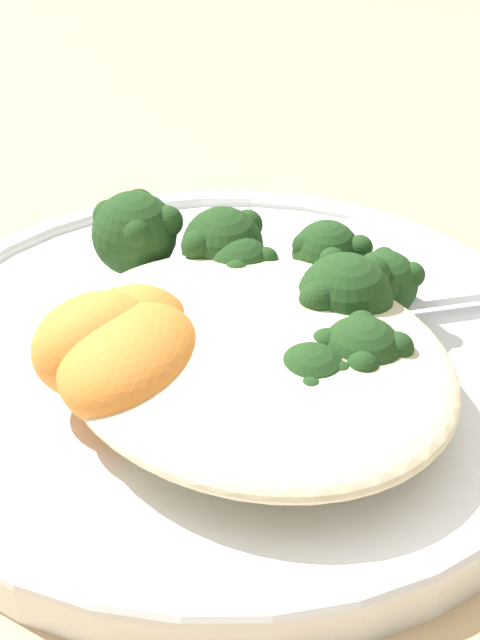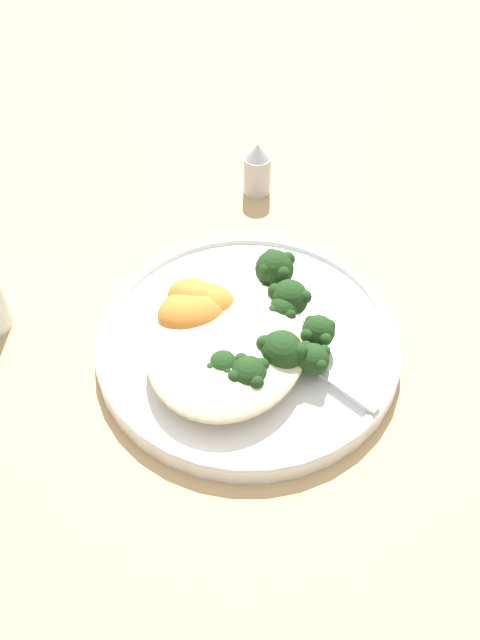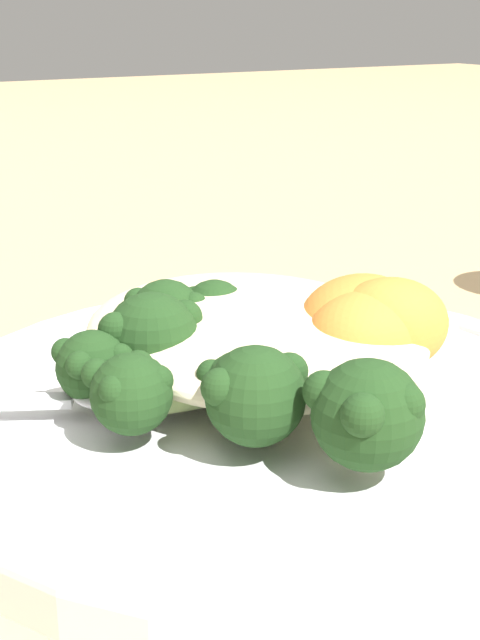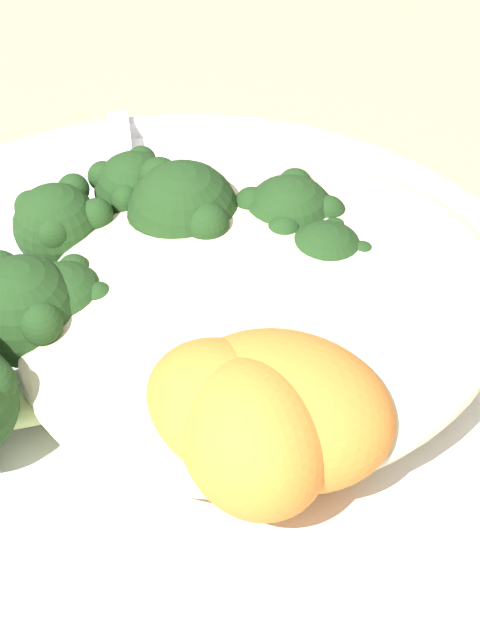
% 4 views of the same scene
% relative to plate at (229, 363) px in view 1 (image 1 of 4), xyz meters
% --- Properties ---
extents(ground_plane, '(4.00, 4.00, 0.00)m').
position_rel_plate_xyz_m(ground_plane, '(0.01, 0.00, -0.01)').
color(ground_plane, tan).
extents(plate, '(0.30, 0.30, 0.02)m').
position_rel_plate_xyz_m(plate, '(0.00, 0.00, 0.00)').
color(plate, white).
rests_on(plate, ground_plane).
extents(quinoa_mound, '(0.17, 0.15, 0.03)m').
position_rel_plate_xyz_m(quinoa_mound, '(-0.03, 0.01, 0.02)').
color(quinoa_mound, beige).
rests_on(quinoa_mound, plate).
extents(broccoli_stalk_0, '(0.08, 0.03, 0.03)m').
position_rel_plate_xyz_m(broccoli_stalk_0, '(-0.05, 0.01, 0.03)').
color(broccoli_stalk_0, '#ADC675').
rests_on(broccoli_stalk_0, plate).
extents(broccoli_stalk_1, '(0.10, 0.07, 0.04)m').
position_rel_plate_xyz_m(broccoli_stalk_1, '(-0.05, -0.01, 0.03)').
color(broccoli_stalk_1, '#ADC675').
rests_on(broccoli_stalk_1, plate).
extents(broccoli_stalk_2, '(0.07, 0.10, 0.04)m').
position_rel_plate_xyz_m(broccoli_stalk_2, '(-0.02, -0.03, 0.03)').
color(broccoli_stalk_2, '#ADC675').
rests_on(broccoli_stalk_2, plate).
extents(broccoli_stalk_3, '(0.05, 0.11, 0.03)m').
position_rel_plate_xyz_m(broccoli_stalk_3, '(-0.02, -0.05, 0.02)').
color(broccoli_stalk_3, '#ADC675').
rests_on(broccoli_stalk_3, plate).
extents(broccoli_stalk_4, '(0.03, 0.11, 0.03)m').
position_rel_plate_xyz_m(broccoli_stalk_4, '(0.00, -0.05, 0.02)').
color(broccoli_stalk_4, '#ADC675').
rests_on(broccoli_stalk_4, plate).
extents(broccoli_stalk_5, '(0.06, 0.07, 0.03)m').
position_rel_plate_xyz_m(broccoli_stalk_5, '(0.02, -0.02, 0.02)').
color(broccoli_stalk_5, '#ADC675').
rests_on(broccoli_stalk_5, plate).
extents(broccoli_stalk_6, '(0.08, 0.09, 0.04)m').
position_rel_plate_xyz_m(broccoli_stalk_6, '(0.03, -0.02, 0.03)').
color(broccoli_stalk_6, '#ADC675').
rests_on(broccoli_stalk_6, plate).
extents(broccoli_stalk_7, '(0.12, 0.05, 0.04)m').
position_rel_plate_xyz_m(broccoli_stalk_7, '(0.07, -0.00, 0.03)').
color(broccoli_stalk_7, '#ADC675').
rests_on(broccoli_stalk_7, plate).
extents(sweet_potato_chunk_0, '(0.08, 0.09, 0.04)m').
position_rel_plate_xyz_m(sweet_potato_chunk_0, '(-0.01, 0.06, 0.03)').
color(sweet_potato_chunk_0, orange).
rests_on(sweet_potato_chunk_0, plate).
extents(sweet_potato_chunk_1, '(0.06, 0.06, 0.04)m').
position_rel_plate_xyz_m(sweet_potato_chunk_1, '(0.01, 0.06, 0.03)').
color(sweet_potato_chunk_1, orange).
rests_on(sweet_potato_chunk_1, plate).
extents(sweet_potato_chunk_2, '(0.05, 0.06, 0.04)m').
position_rel_plate_xyz_m(sweet_potato_chunk_2, '(0.01, 0.05, 0.03)').
color(sweet_potato_chunk_2, orange).
rests_on(sweet_potato_chunk_2, plate).
extents(spoon, '(0.06, 0.10, 0.01)m').
position_rel_plate_xyz_m(spoon, '(-0.02, -0.07, 0.01)').
color(spoon, silver).
rests_on(spoon, plate).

